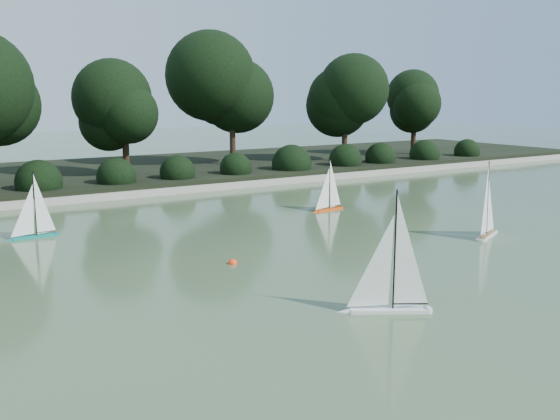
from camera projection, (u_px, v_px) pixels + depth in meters
name	position (u px, v px, depth m)	size (l,w,h in m)	color
ground	(323.00, 287.00, 8.90)	(80.00, 80.00, 0.00)	#31482B
pond_coping	(120.00, 195.00, 16.36)	(40.00, 0.35, 0.18)	gray
far_bank	(80.00, 176.00, 19.68)	(40.00, 8.00, 0.30)	black
tree_line	(131.00, 96.00, 18.56)	(26.31, 3.93, 4.39)	black
shrub_hedge	(109.00, 178.00, 17.05)	(29.10, 1.10, 1.10)	black
sailboat_white_a	(382.00, 292.00, 7.84)	(1.12, 0.77, 1.67)	silver
sailboat_white_b	(489.00, 224.00, 12.05)	(1.09, 0.63, 1.56)	silver
sailboat_orange	(327.00, 202.00, 14.66)	(0.97, 0.27, 1.32)	#F7490A
sailboat_teal	(30.00, 227.00, 11.88)	(1.00, 0.20, 1.36)	#097E72
race_buoy	(233.00, 264.00, 10.13)	(0.16, 0.16, 0.16)	#FE380D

